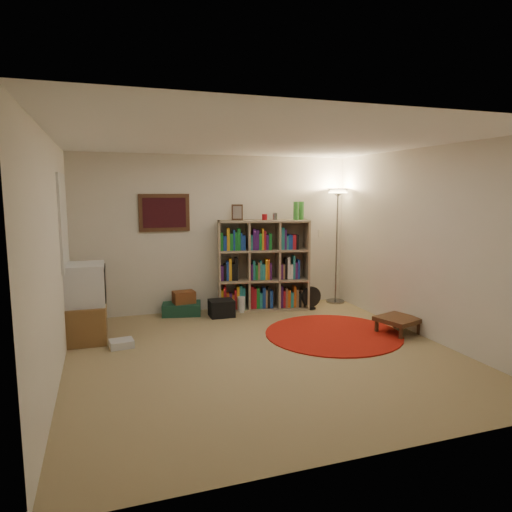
{
  "coord_description": "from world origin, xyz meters",
  "views": [
    {
      "loc": [
        -1.77,
        -4.93,
        1.93
      ],
      "look_at": [
        0.1,
        0.6,
        1.1
      ],
      "focal_mm": 32.0,
      "sensor_mm": 36.0,
      "label": 1
    }
  ],
  "objects_px": {
    "floor_lamp": "(338,208)",
    "tv_stand": "(87,304)",
    "side_table": "(398,320)",
    "floor_fan": "(311,298)",
    "bookshelf": "(262,266)",
    "suitcase": "(182,309)"
  },
  "relations": [
    {
      "from": "floor_lamp",
      "to": "tv_stand",
      "type": "xyz_separation_m",
      "value": [
        -4.05,
        -0.78,
        -1.16
      ]
    },
    {
      "from": "floor_fan",
      "to": "suitcase",
      "type": "bearing_deg",
      "value": 164.48
    },
    {
      "from": "floor_fan",
      "to": "tv_stand",
      "type": "height_order",
      "value": "tv_stand"
    },
    {
      "from": "bookshelf",
      "to": "side_table",
      "type": "height_order",
      "value": "bookshelf"
    },
    {
      "from": "bookshelf",
      "to": "side_table",
      "type": "relative_size",
      "value": 2.84
    },
    {
      "from": "bookshelf",
      "to": "tv_stand",
      "type": "height_order",
      "value": "bookshelf"
    },
    {
      "from": "floor_lamp",
      "to": "floor_fan",
      "type": "relative_size",
      "value": 5.2
    },
    {
      "from": "floor_fan",
      "to": "suitcase",
      "type": "height_order",
      "value": "floor_fan"
    },
    {
      "from": "bookshelf",
      "to": "floor_fan",
      "type": "height_order",
      "value": "bookshelf"
    },
    {
      "from": "floor_fan",
      "to": "side_table",
      "type": "bearing_deg",
      "value": -75.44
    },
    {
      "from": "side_table",
      "to": "floor_fan",
      "type": "bearing_deg",
      "value": 110.26
    },
    {
      "from": "bookshelf",
      "to": "floor_fan",
      "type": "relative_size",
      "value": 4.63
    },
    {
      "from": "floor_lamp",
      "to": "side_table",
      "type": "relative_size",
      "value": 3.19
    },
    {
      "from": "side_table",
      "to": "tv_stand",
      "type": "bearing_deg",
      "value": 165.06
    },
    {
      "from": "floor_lamp",
      "to": "tv_stand",
      "type": "distance_m",
      "value": 4.29
    },
    {
      "from": "floor_lamp",
      "to": "floor_fan",
      "type": "distance_m",
      "value": 1.61
    },
    {
      "from": "bookshelf",
      "to": "floor_lamp",
      "type": "height_order",
      "value": "floor_lamp"
    },
    {
      "from": "floor_fan",
      "to": "tv_stand",
      "type": "relative_size",
      "value": 0.38
    },
    {
      "from": "tv_stand",
      "to": "floor_fan",
      "type": "bearing_deg",
      "value": 9.2
    },
    {
      "from": "suitcase",
      "to": "side_table",
      "type": "xyz_separation_m",
      "value": [
        2.64,
        -1.9,
        0.09
      ]
    },
    {
      "from": "floor_lamp",
      "to": "side_table",
      "type": "bearing_deg",
      "value": -91.42
    },
    {
      "from": "bookshelf",
      "to": "suitcase",
      "type": "height_order",
      "value": "bookshelf"
    }
  ]
}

